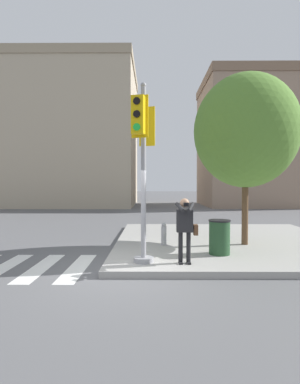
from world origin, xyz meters
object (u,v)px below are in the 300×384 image
(street_tree, at_px, (246,131))
(fire_hydrant, at_px, (164,234))
(traffic_signal_pole, at_px, (144,152))
(person_photographer, at_px, (185,225))
(trash_bin, at_px, (219,237))

(street_tree, xyz_separation_m, fire_hydrant, (-2.66, -0.11, -3.33))
(traffic_signal_pole, xyz_separation_m, person_photographer, (1.04, -0.11, -1.82))
(street_tree, height_order, trash_bin, street_tree)
(traffic_signal_pole, height_order, person_photographer, traffic_signal_pole)
(street_tree, xyz_separation_m, trash_bin, (-1.14, -1.39, -3.21))
(trash_bin, bearing_deg, street_tree, 50.49)
(traffic_signal_pole, relative_size, person_photographer, 2.79)
(person_photographer, xyz_separation_m, street_tree, (2.22, 2.35, 2.73))
(person_photographer, height_order, trash_bin, person_photographer)
(traffic_signal_pole, bearing_deg, trash_bin, 21.92)
(person_photographer, xyz_separation_m, trash_bin, (1.07, 0.96, -0.48))
(person_photographer, bearing_deg, street_tree, 46.68)
(traffic_signal_pole, height_order, trash_bin, traffic_signal_pole)
(trash_bin, bearing_deg, person_photographer, -138.06)
(street_tree, bearing_deg, person_photographer, -133.32)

